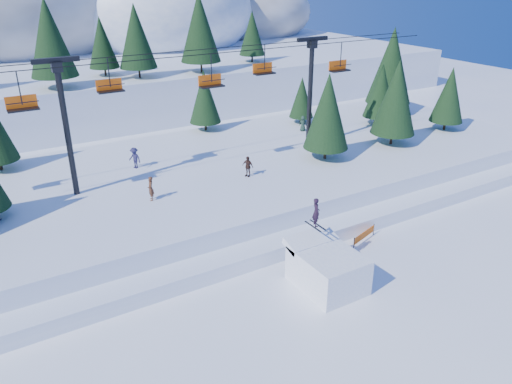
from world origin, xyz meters
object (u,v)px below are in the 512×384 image
banner_near (364,235)px  jump_kicker (327,267)px  chairlift (191,91)px  banner_far (370,213)px

banner_near → jump_kicker: bearing=-153.3°
jump_kicker → chairlift: 18.61m
banner_near → chairlift: bearing=117.3°
jump_kicker → chairlift: chairlift is taller
jump_kicker → chairlift: bearing=94.3°
jump_kicker → banner_near: size_ratio=2.00×
banner_far → banner_near: bearing=-139.1°
jump_kicker → banner_far: 10.35m
banner_near → banner_far: (2.90, 2.51, 0.00)m
banner_far → jump_kicker: bearing=-148.1°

